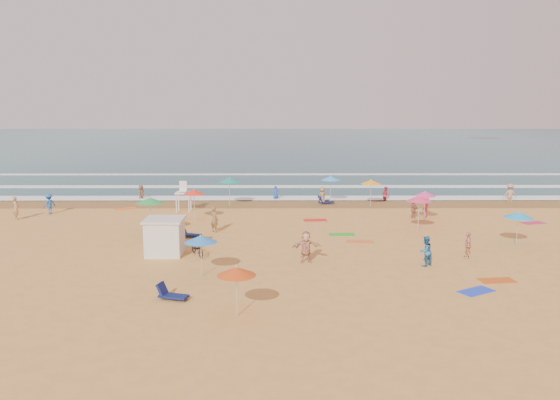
{
  "coord_description": "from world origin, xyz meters",
  "views": [
    {
      "loc": [
        2.62,
        -34.13,
        8.59
      ],
      "look_at": [
        2.79,
        6.0,
        1.5
      ],
      "focal_mm": 35.0,
      "sensor_mm": 36.0,
      "label": 1
    }
  ],
  "objects": [
    {
      "name": "beach_umbrellas",
      "position": [
        1.7,
        0.21,
        2.09
      ],
      "size": [
        59.97,
        29.0,
        0.79
      ],
      "color": "#FA378B",
      "rests_on": "ground"
    },
    {
      "name": "bicycle",
      "position": [
        -1.99,
        -3.87,
        0.49
      ],
      "size": [
        1.42,
        1.94,
        0.97
      ],
      "primitive_type": "imported",
      "rotation": [
        0.0,
        0.0,
        0.47
      ],
      "color": "black",
      "rests_on": "ground"
    },
    {
      "name": "wet_sand",
      "position": [
        0.0,
        12.5,
        0.01
      ],
      "size": [
        220.0,
        220.0,
        0.0
      ],
      "primitive_type": "plane",
      "color": "olive",
      "rests_on": "ground"
    },
    {
      "name": "ocean",
      "position": [
        0.0,
        84.0,
        0.0
      ],
      "size": [
        220.0,
        140.0,
        0.18
      ],
      "primitive_type": "cube",
      "color": "#0C4756",
      "rests_on": "ground"
    },
    {
      "name": "lifeguard_stand",
      "position": [
        -4.97,
        9.15,
        1.05
      ],
      "size": [
        1.2,
        1.2,
        2.1
      ],
      "primitive_type": null,
      "color": "white",
      "rests_on": "ground"
    },
    {
      "name": "ground",
      "position": [
        0.0,
        0.0,
        0.0
      ],
      "size": [
        220.0,
        220.0,
        0.0
      ],
      "primitive_type": "plane",
      "color": "gold",
      "rests_on": "ground"
    },
    {
      "name": "cabana_roof",
      "position": [
        -3.89,
        -3.57,
        2.06
      ],
      "size": [
        2.2,
        2.2,
        0.12
      ],
      "primitive_type": "cube",
      "color": "silver",
      "rests_on": "cabana"
    },
    {
      "name": "beachgoers",
      "position": [
        2.92,
        4.04,
        0.76
      ],
      "size": [
        51.49,
        26.79,
        2.02
      ],
      "color": "#E29276",
      "rests_on": "ground"
    },
    {
      "name": "towels",
      "position": [
        -0.48,
        -2.19,
        0.01
      ],
      "size": [
        49.02,
        24.18,
        0.03
      ],
      "color": "#DE421B",
      "rests_on": "ground"
    },
    {
      "name": "cabana",
      "position": [
        -3.89,
        -3.57,
        1.0
      ],
      "size": [
        2.0,
        2.0,
        2.0
      ],
      "primitive_type": "cube",
      "color": "silver",
      "rests_on": "ground"
    },
    {
      "name": "surf_foam",
      "position": [
        0.0,
        21.32,
        0.1
      ],
      "size": [
        200.0,
        18.7,
        0.05
      ],
      "color": "white",
      "rests_on": "ground"
    },
    {
      "name": "loungers",
      "position": [
        5.79,
        -2.98,
        0.17
      ],
      "size": [
        48.65,
        24.86,
        0.34
      ],
      "color": "#0E1449",
      "rests_on": "ground"
    }
  ]
}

